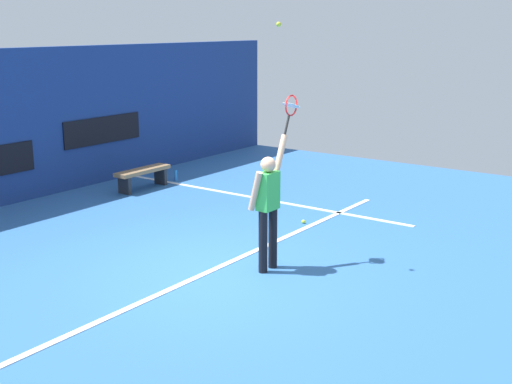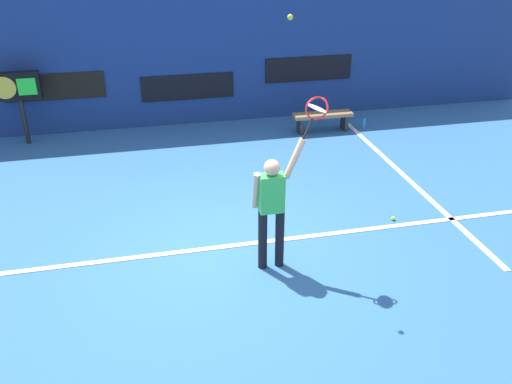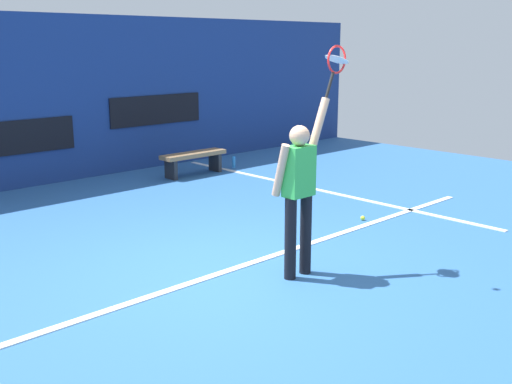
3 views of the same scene
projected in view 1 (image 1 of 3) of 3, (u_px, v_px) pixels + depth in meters
name	position (u px, v px, depth m)	size (l,w,h in m)	color
ground_plane	(215.00, 270.00, 9.87)	(18.00, 18.00, 0.00)	#2D609E
sponsor_banner_starboard	(103.00, 130.00, 15.16)	(2.20, 0.03, 0.60)	black
court_baseline	(214.00, 270.00, 9.89)	(10.00, 0.10, 0.01)	white
court_sideline	(255.00, 198.00, 13.98)	(0.10, 7.00, 0.01)	white
tennis_player	(268.00, 203.00, 9.66)	(0.71, 0.31, 1.96)	black
tennis_racket	(291.00, 108.00, 9.79)	(0.41, 0.27, 0.62)	black
tennis_ball	(279.00, 24.00, 9.17)	(0.07, 0.07, 0.07)	#CCE033
court_bench	(143.00, 174.00, 14.69)	(1.40, 0.36, 0.45)	olive
water_bottle	(176.00, 175.00, 15.57)	(0.07, 0.07, 0.24)	#338CD8
spare_ball	(303.00, 222.00, 12.20)	(0.07, 0.07, 0.07)	#CCE033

